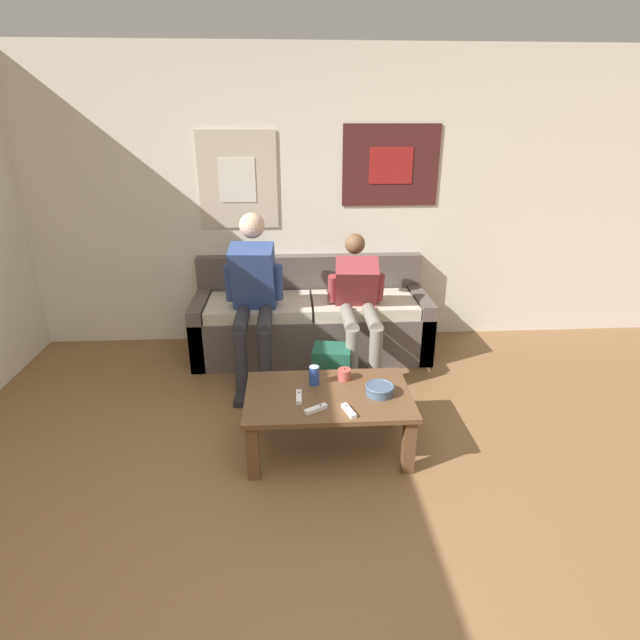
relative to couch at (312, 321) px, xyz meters
name	(u,v)px	position (x,y,z in m)	size (l,w,h in m)	color
ground_plane	(298,619)	(-0.18, -2.63, -0.29)	(18.00, 18.00, 0.00)	brown
wall_back	(289,203)	(-0.18, 0.37, 0.99)	(10.00, 0.07, 2.55)	silver
couch	(312,321)	(0.00, 0.00, 0.00)	(2.04, 0.74, 0.82)	#564C47
coffee_table	(328,403)	(0.04, -1.44, 0.03)	(1.02, 0.64, 0.39)	brown
person_seated_adult	(253,292)	(-0.47, -0.36, 0.41)	(0.47, 0.90, 1.29)	#2D2D33
person_seated_teen	(358,301)	(0.36, -0.38, 0.32)	(0.47, 0.95, 1.09)	gray
backpack	(332,372)	(0.12, -0.77, -0.11)	(0.32, 0.30, 0.38)	#1E5642
ceramic_bowl	(380,389)	(0.35, -1.47, 0.13)	(0.18, 0.18, 0.06)	#475B75
pillar_candle	(345,374)	(0.16, -1.26, 0.14)	(0.09, 0.09, 0.08)	#B24C42
drink_can_blue	(314,375)	(-0.04, -1.31, 0.16)	(0.07, 0.07, 0.12)	#28479E
game_controller_near_left	(299,397)	(-0.14, -1.49, 0.11)	(0.04, 0.14, 0.03)	white
game_controller_near_right	(316,409)	(-0.05, -1.63, 0.11)	(0.14, 0.10, 0.03)	white
game_controller_far_center	(349,411)	(0.14, -1.66, 0.11)	(0.08, 0.15, 0.03)	white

